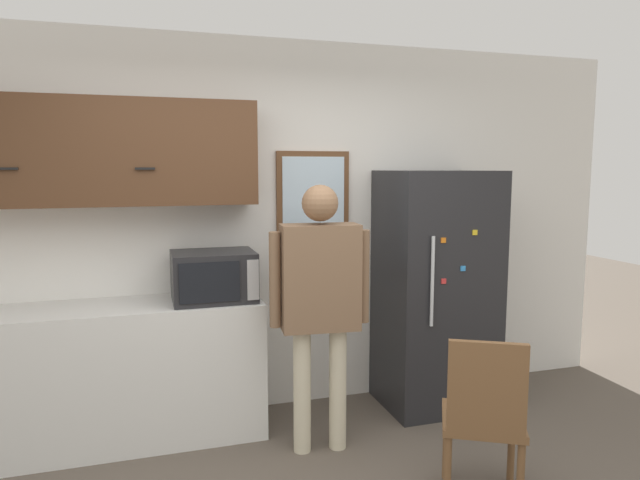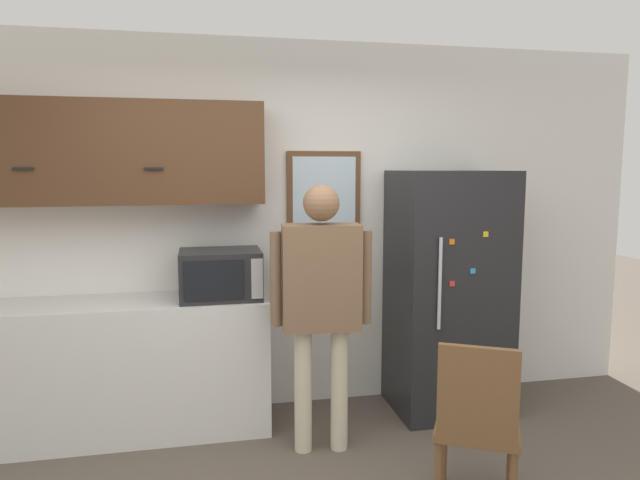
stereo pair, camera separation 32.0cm
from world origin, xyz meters
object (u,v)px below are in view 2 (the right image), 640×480
refrigerator (448,292)px  chair (477,420)px  microwave (221,274)px  person (321,290)px

refrigerator → chair: refrigerator is taller
microwave → chair: size_ratio=0.57×
person → refrigerator: size_ratio=0.95×
microwave → person: 0.75m
person → microwave: bearing=148.1°
microwave → chair: (1.22, -1.32, -0.56)m
microwave → person: size_ratio=0.32×
chair → refrigerator: bearing=-78.9°
microwave → refrigerator: size_ratio=0.30×
microwave → chair: bearing=-47.1°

